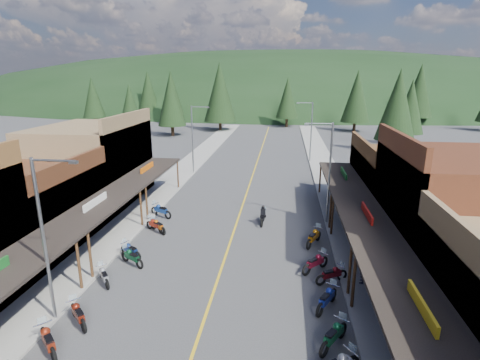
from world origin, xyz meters
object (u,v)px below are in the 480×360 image
(pine_0, at_px, (93,98))
(shop_west_2, at_px, (26,210))
(pine_5, at_px, (419,91))
(bike_west_10, at_px, (155,224))
(pine_7, at_px, (148,92))
(bike_west_11, at_px, (161,210))
(bike_west_6, at_px, (104,275))
(bike_west_4, at_px, (48,340))
(bike_east_7, at_px, (332,274))
(streetlight_1, at_px, (194,137))
(bike_east_5, at_px, (334,334))
(pine_9, at_px, (410,107))
(pine_10, at_px, (171,100))
(pine_2, at_px, (220,92))
(bike_east_9, at_px, (314,236))
(bike_west_8, at_px, (131,250))
(streetlight_2, at_px, (328,169))
(pedestrian_east_a, at_px, (363,267))
(bike_east_8, at_px, (315,262))
(streetlight_3, at_px, (310,129))
(bike_east_6, at_px, (327,298))
(pine_11, at_px, (398,105))
(pine_8, at_px, (130,109))
(bike_west_9, at_px, (158,225))
(rider_on_bike, at_px, (263,216))
(streetlight_0, at_px, (46,235))
(shop_east_2, at_px, (456,213))
(pine_3, at_px, (287,98))
(pine_1, at_px, (171,93))
(bike_west_7, at_px, (132,256))
(pine_4, at_px, (357,96))
(shop_east_3, at_px, (404,184))

(pine_0, bearing_deg, shop_west_2, -66.48)
(pine_5, xyz_separation_m, bike_west_10, (-39.87, -67.19, -7.41))
(pine_7, xyz_separation_m, bike_west_11, (25.61, -68.26, -6.60))
(bike_west_6, bearing_deg, pine_5, 22.37)
(bike_west_4, height_order, bike_east_7, bike_west_4)
(streetlight_1, distance_m, bike_east_5, 31.35)
(pine_9, bearing_deg, pine_10, 173.21)
(pine_2, relative_size, bike_east_9, 6.07)
(bike_west_8, bearing_deg, bike_east_7, -65.69)
(streetlight_2, xyz_separation_m, pedestrian_east_a, (1.20, -9.00, -3.36))
(pine_9, distance_m, bike_west_10, 50.41)
(pine_2, xyz_separation_m, pine_10, (-8.00, -8.00, -1.21))
(bike_west_10, bearing_deg, bike_east_8, -78.74)
(pine_2, height_order, bike_west_8, pine_2)
(shop_west_2, distance_m, streetlight_3, 35.12)
(pine_9, bearing_deg, bike_east_9, -113.86)
(bike_west_8, height_order, bike_east_6, bike_east_6)
(pine_11, bearing_deg, pine_9, 60.26)
(shop_west_2, relative_size, streetlight_3, 1.36)
(pine_8, xyz_separation_m, bike_west_6, (15.73, -42.64, -5.43))
(pine_0, relative_size, bike_west_9, 5.47)
(pine_2, xyz_separation_m, pine_8, (-12.00, -18.00, -2.01))
(bike_east_8, xyz_separation_m, rider_on_bike, (-3.55, 7.13, 0.01))
(streetlight_1, distance_m, bike_west_11, 14.77)
(streetlight_0, height_order, bike_west_4, streetlight_0)
(pine_11, xyz_separation_m, bike_west_4, (-26.06, -46.09, -6.54))
(shop_east_2, height_order, pine_3, pine_3)
(pine_10, height_order, bike_west_11, pine_10)
(streetlight_0, xyz_separation_m, pine_2, (-3.05, 64.00, 3.53))
(bike_west_6, distance_m, rider_on_bike, 13.00)
(bike_east_5, bearing_deg, streetlight_2, 120.52)
(streetlight_0, xyz_separation_m, pine_1, (-17.05, 76.00, 2.78))
(pine_5, relative_size, pine_8, 1.40)
(bike_west_6, bearing_deg, pine_2, 54.24)
(streetlight_0, relative_size, bike_west_7, 3.82)
(pine_0, relative_size, bike_west_6, 5.73)
(bike_east_5, bearing_deg, bike_west_7, -172.76)
(streetlight_3, distance_m, bike_east_9, 26.46)
(pine_7, bearing_deg, pine_9, -28.97)
(shop_west_2, bearing_deg, bike_east_5, -22.16)
(pine_3, relative_size, bike_west_10, 5.46)
(pine_4, bearing_deg, pine_8, -153.43)
(pine_0, xyz_separation_m, bike_west_9, (34.40, -57.32, -5.91))
(bike_west_8, xyz_separation_m, bike_east_6, (11.96, -4.12, 0.08))
(shop_east_2, relative_size, bike_west_9, 5.42)
(bike_west_8, xyz_separation_m, bike_east_8, (11.67, -0.37, 0.06))
(bike_east_9, height_order, rider_on_bike, rider_on_bike)
(pine_7, bearing_deg, pine_1, -36.87)
(shop_east_3, bearing_deg, bike_west_10, -161.70)
(shop_east_3, distance_m, streetlight_1, 23.39)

